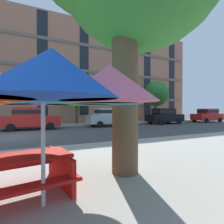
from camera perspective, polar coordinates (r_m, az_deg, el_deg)
ground_plane at (r=11.91m, az=-30.12°, el=-7.02°), size 120.00×120.00×0.00m
sidewalk_far at (r=18.66m, az=-28.53°, el=-4.13°), size 56.00×3.60×0.12m
apartment_building at (r=27.22m, az=-27.74°, el=10.72°), size 47.59×12.08×12.80m
sedan_red at (r=15.49m, az=-25.12°, el=-1.75°), size 4.40×1.98×1.78m
sedan_silver at (r=17.06m, az=-0.95°, el=-1.50°), size 4.40×1.98×1.78m
sedan_black at (r=20.99m, az=16.70°, el=-1.15°), size 4.40×1.98×1.78m
sedan_red_midblock at (r=26.63m, az=28.70°, el=-0.84°), size 4.40×1.98×1.78m
street_tree_middle at (r=19.58m, az=-11.54°, el=6.19°), size 2.69×2.69×4.78m
street_tree_right at (r=23.99m, az=14.35°, el=6.27°), size 3.59×3.57×5.47m
patio_umbrella at (r=2.81m, az=-21.62°, el=7.84°), size 3.37×3.37×2.21m
picnic_table at (r=3.52m, az=-29.29°, el=-17.05°), size 2.00×1.77×0.77m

